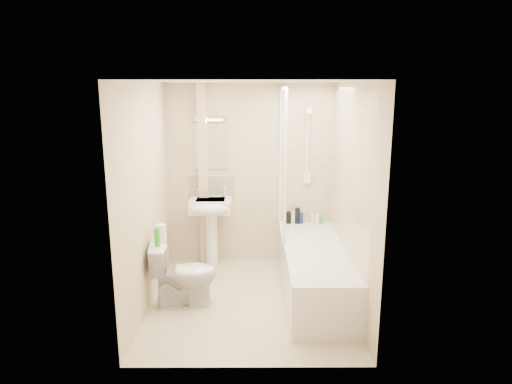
{
  "coord_description": "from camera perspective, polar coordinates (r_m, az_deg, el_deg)",
  "views": [
    {
      "loc": [
        0.06,
        -4.72,
        2.35
      ],
      "look_at": [
        0.07,
        0.2,
        1.21
      ],
      "focal_mm": 32.0,
      "sensor_mm": 36.0,
      "label": 1
    }
  ],
  "objects": [
    {
      "name": "wall_back",
      "position": [
        6.08,
        -0.7,
        2.17
      ],
      "size": [
        2.2,
        0.02,
        2.4
      ],
      "primitive_type": "cube",
      "color": "beige",
      "rests_on": "ground"
    },
    {
      "name": "toilet_roll_lower",
      "position": [
        5.07,
        -11.77,
        -5.52
      ],
      "size": [
        0.11,
        0.11,
        0.09
      ],
      "primitive_type": "cylinder",
      "color": "white",
      "rests_on": "toilet"
    },
    {
      "name": "tile_back",
      "position": [
        6.07,
        6.42,
        4.22
      ],
      "size": [
        0.7,
        0.01,
        1.75
      ],
      "primitive_type": "cube",
      "color": "beige",
      "rests_on": "wall_back"
    },
    {
      "name": "bottle_green",
      "position": [
        6.2,
        8.0,
        -3.5
      ],
      "size": [
        0.06,
        0.06,
        0.09
      ],
      "primitive_type": "cylinder",
      "color": "green",
      "rests_on": "bathtub"
    },
    {
      "name": "bottle_white_a",
      "position": [
        6.14,
        4.65,
        -3.18
      ],
      "size": [
        0.06,
        0.06,
        0.17
      ],
      "primitive_type": "cylinder",
      "color": "silver",
      "rests_on": "bathtub"
    },
    {
      "name": "pedestal_sink",
      "position": [
        5.98,
        -5.7,
        -2.69
      ],
      "size": [
        0.54,
        0.49,
        1.04
      ],
      "color": "white",
      "rests_on": "ground"
    },
    {
      "name": "floor",
      "position": [
        5.27,
        -0.78,
        -13.41
      ],
      "size": [
        2.5,
        2.5,
        0.0
      ],
      "primitive_type": "plane",
      "color": "beige",
      "rests_on": "ground"
    },
    {
      "name": "bottle_black_b",
      "position": [
        6.14,
        5.2,
        -2.98
      ],
      "size": [
        0.06,
        0.06,
        0.21
      ],
      "primitive_type": "cylinder",
      "color": "black",
      "rests_on": "bathtub"
    },
    {
      "name": "pipe_boxing",
      "position": [
        6.05,
        -6.58,
        2.04
      ],
      "size": [
        0.12,
        0.12,
        2.4
      ],
      "primitive_type": "cube",
      "color": "beige",
      "rests_on": "ground"
    },
    {
      "name": "bottle_black_a",
      "position": [
        6.14,
        4.08,
        -3.2
      ],
      "size": [
        0.06,
        0.06,
        0.17
      ],
      "primitive_type": "cylinder",
      "color": "black",
      "rests_on": "bathtub"
    },
    {
      "name": "shower_fixture",
      "position": [
        6.0,
        6.48,
        5.3
      ],
      "size": [
        0.1,
        0.16,
        0.99
      ],
      "color": "white",
      "rests_on": "wall_back"
    },
    {
      "name": "bottle_white_b",
      "position": [
        6.18,
        7.62,
        -3.31
      ],
      "size": [
        0.06,
        0.06,
        0.13
      ],
      "primitive_type": "cylinder",
      "color": "white",
      "rests_on": "bathtub"
    },
    {
      "name": "splashback",
      "position": [
        6.13,
        -5.56,
        0.58
      ],
      "size": [
        0.6,
        0.02,
        0.3
      ],
      "primitive_type": "cube",
      "color": "beige",
      "rests_on": "wall_back"
    },
    {
      "name": "toilet_roll_upper",
      "position": [
        5.05,
        -11.84,
        -4.5
      ],
      "size": [
        0.11,
        0.11,
        0.09
      ],
      "primitive_type": "cylinder",
      "color": "white",
      "rests_on": "toilet_roll_lower"
    },
    {
      "name": "bathtub",
      "position": [
        5.38,
        7.36,
        -9.59
      ],
      "size": [
        0.7,
        2.1,
        0.55
      ],
      "color": "white",
      "rests_on": "ground"
    },
    {
      "name": "bottle_cream",
      "position": [
        6.17,
        7.1,
        -3.26
      ],
      "size": [
        0.06,
        0.06,
        0.15
      ],
      "primitive_type": "cylinder",
      "color": "beige",
      "rests_on": "bathtub"
    },
    {
      "name": "green_bottle",
      "position": [
        4.89,
        -12.25,
        -5.57
      ],
      "size": [
        0.06,
        0.06,
        0.2
      ],
      "primitive_type": "cylinder",
      "color": "green",
      "rests_on": "toilet"
    },
    {
      "name": "shower_screen",
      "position": [
        5.6,
        3.36,
        3.8
      ],
      "size": [
        0.04,
        0.92,
        1.8
      ],
      "color": "white",
      "rests_on": "bathtub"
    },
    {
      "name": "wall_left",
      "position": [
        4.99,
        -13.56,
        -0.63
      ],
      "size": [
        0.02,
        2.5,
        2.4
      ],
      "primitive_type": "cube",
      "color": "beige",
      "rests_on": "ground"
    },
    {
      "name": "bottle_blue",
      "position": [
        6.16,
        5.67,
        -3.27
      ],
      "size": [
        0.06,
        0.06,
        0.15
      ],
      "primitive_type": "cylinder",
      "color": "navy",
      "rests_on": "bathtub"
    },
    {
      "name": "mirror",
      "position": [
        6.03,
        -5.68,
        5.68
      ],
      "size": [
        0.46,
        0.01,
        0.6
      ],
      "primitive_type": "cube",
      "color": "white",
      "rests_on": "wall_back"
    },
    {
      "name": "toilet",
      "position": [
        5.11,
        -9.04,
        -10.08
      ],
      "size": [
        0.56,
        0.79,
        0.71
      ],
      "primitive_type": "imported",
      "rotation": [
        0.0,
        0.0,
        1.69
      ],
      "color": "white",
      "rests_on": "ground"
    },
    {
      "name": "wall_right",
      "position": [
        4.97,
        11.97,
        -0.61
      ],
      "size": [
        0.02,
        2.5,
        2.4
      ],
      "primitive_type": "cube",
      "color": "beige",
      "rests_on": "ground"
    },
    {
      "name": "tile_right",
      "position": [
        5.11,
        11.5,
        2.37
      ],
      "size": [
        0.01,
        2.1,
        1.75
      ],
      "primitive_type": "cube",
      "color": "beige",
      "rests_on": "wall_right"
    },
    {
      "name": "strip_light",
      "position": [
        5.97,
        -5.78,
        9.17
      ],
      "size": [
        0.42,
        0.07,
        0.07
      ],
      "primitive_type": "cube",
      "color": "silver",
      "rests_on": "wall_back"
    },
    {
      "name": "ceiling",
      "position": [
        4.72,
        -0.88,
        13.67
      ],
      "size": [
        2.2,
        2.5,
        0.02
      ],
      "primitive_type": "cube",
      "color": "white",
      "rests_on": "wall_back"
    }
  ]
}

